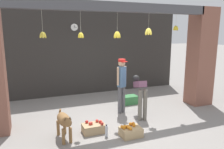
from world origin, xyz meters
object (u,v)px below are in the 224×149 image
worker_stooping (140,91)px  water_bottle (106,131)px  fruit_crate_apples (94,128)px  produce_box_green (130,100)px  fruit_crate_oranges (131,131)px  wall_clock (74,27)px  dog (64,121)px  shopkeeper (122,82)px

worker_stooping → water_bottle: (-1.27, -0.77, -0.61)m
fruit_crate_apples → produce_box_green: size_ratio=1.08×
fruit_crate_oranges → fruit_crate_apples: fruit_crate_apples is taller
produce_box_green → fruit_crate_oranges: bearing=-115.3°
produce_box_green → wall_clock: 3.25m
water_bottle → wall_clock: size_ratio=1.08×
fruit_crate_oranges → wall_clock: 4.49m
worker_stooping → fruit_crate_apples: size_ratio=2.14×
fruit_crate_oranges → fruit_crate_apples: size_ratio=0.92×
dog → produce_box_green: (2.42, 1.69, -0.30)m
fruit_crate_apples → worker_stooping: bearing=17.4°
shopkeeper → fruit_crate_apples: (-1.14, -0.95, -0.82)m
worker_stooping → fruit_crate_apples: (-1.49, -0.47, -0.63)m
wall_clock → dog: bearing=-106.3°
wall_clock → produce_box_green: bearing=-49.8°
produce_box_green → fruit_crate_apples: bearing=-137.4°
fruit_crate_oranges → wall_clock: bearing=96.8°
dog → fruit_crate_apples: dog is taller
worker_stooping → produce_box_green: 1.29m
worker_stooping → water_bottle: worker_stooping is taller
worker_stooping → produce_box_green: bearing=90.0°
water_bottle → wall_clock: bearing=88.8°
dog → water_bottle: size_ratio=3.19×
shopkeeper → worker_stooping: bearing=107.4°
dog → water_bottle: dog is taller
dog → worker_stooping: worker_stooping is taller
produce_box_green → water_bottle: size_ratio=1.66×
fruit_crate_oranges → fruit_crate_apples: 0.89m
water_bottle → fruit_crate_apples: bearing=125.5°
produce_box_green → wall_clock: size_ratio=1.79×
worker_stooping → shopkeeper: bearing=137.4°
worker_stooping → dog: bearing=-153.7°
worker_stooping → water_bottle: bearing=-137.1°
wall_clock → fruit_crate_oranges: bearing=-83.2°
fruit_crate_oranges → wall_clock: size_ratio=1.78×
wall_clock → water_bottle: bearing=-91.2°
fruit_crate_apples → wall_clock: (0.29, 3.28, 2.40)m
produce_box_green → wall_clock: wall_clock is taller
dog → fruit_crate_oranges: 1.53m
produce_box_green → worker_stooping: bearing=-101.6°
water_bottle → wall_clock: (0.07, 3.58, 2.38)m
dog → produce_box_green: size_ratio=1.92×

